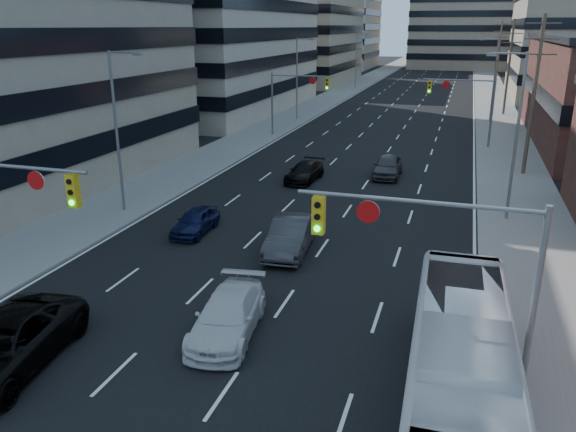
{
  "coord_description": "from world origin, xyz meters",
  "views": [
    {
      "loc": [
        7.76,
        -6.57,
        10.22
      ],
      "look_at": [
        0.7,
        15.96,
        2.2
      ],
      "focal_mm": 35.0,
      "sensor_mm": 36.0,
      "label": 1
    }
  ],
  "objects_px": {
    "black_pickup": "(3,345)",
    "transit_bus": "(461,373)",
    "white_van": "(228,316)",
    "sedan_blue": "(195,221)"
  },
  "relations": [
    {
      "from": "white_van",
      "to": "sedan_blue",
      "type": "relative_size",
      "value": 1.3
    },
    {
      "from": "sedan_blue",
      "to": "white_van",
      "type": "bearing_deg",
      "value": -59.34
    },
    {
      "from": "white_van",
      "to": "transit_bus",
      "type": "xyz_separation_m",
      "value": [
        7.72,
        -2.4,
        0.84
      ]
    },
    {
      "from": "transit_bus",
      "to": "white_van",
      "type": "bearing_deg",
      "value": 161.25
    },
    {
      "from": "white_van",
      "to": "transit_bus",
      "type": "distance_m",
      "value": 8.13
    },
    {
      "from": "transit_bus",
      "to": "sedan_blue",
      "type": "relative_size",
      "value": 2.96
    },
    {
      "from": "transit_bus",
      "to": "sedan_blue",
      "type": "distance_m",
      "value": 17.47
    },
    {
      "from": "black_pickup",
      "to": "transit_bus",
      "type": "relative_size",
      "value": 0.55
    },
    {
      "from": "white_van",
      "to": "sedan_blue",
      "type": "bearing_deg",
      "value": 114.69
    },
    {
      "from": "white_van",
      "to": "black_pickup",
      "type": "bearing_deg",
      "value": -153.0
    }
  ]
}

